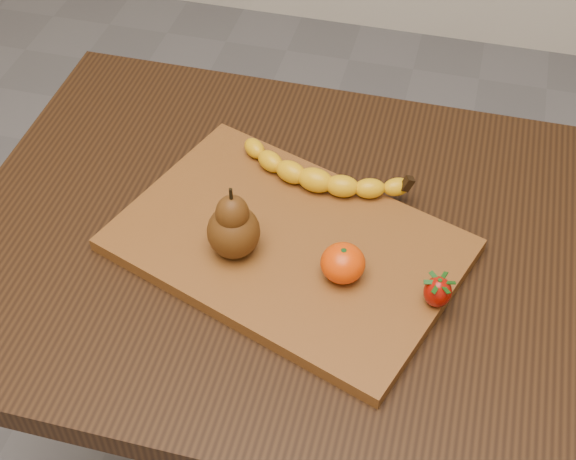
% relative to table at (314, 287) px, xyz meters
% --- Properties ---
extents(table, '(1.00, 0.70, 0.76)m').
position_rel_table_xyz_m(table, '(0.00, 0.00, 0.00)').
color(table, black).
rests_on(table, ground).
extents(cutting_board, '(0.52, 0.43, 0.02)m').
position_rel_table_xyz_m(cutting_board, '(-0.03, -0.02, 0.11)').
color(cutting_board, brown).
rests_on(cutting_board, table).
extents(banana, '(0.23, 0.09, 0.03)m').
position_rel_table_xyz_m(banana, '(-0.02, 0.08, 0.14)').
color(banana, '#EFB10B').
rests_on(banana, cutting_board).
extents(pear, '(0.09, 0.09, 0.11)m').
position_rel_table_xyz_m(pear, '(-0.10, -0.06, 0.17)').
color(pear, '#4F2B0C').
rests_on(pear, cutting_board).
extents(mandarin, '(0.06, 0.06, 0.05)m').
position_rel_table_xyz_m(mandarin, '(0.05, -0.07, 0.14)').
color(mandarin, '#E23D02').
rests_on(mandarin, cutting_board).
extents(strawberry, '(0.04, 0.04, 0.04)m').
position_rel_table_xyz_m(strawberry, '(0.17, -0.08, 0.14)').
color(strawberry, '#9B0D04').
rests_on(strawberry, cutting_board).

